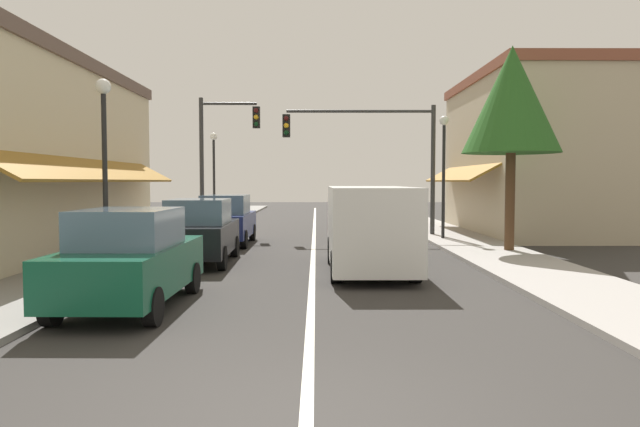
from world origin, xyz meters
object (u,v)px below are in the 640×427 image
Objects in this scene: parked_car_nearest_left at (130,259)px; traffic_signal_left_corner at (220,146)px; parked_car_third_left at (226,220)px; tree_right_near at (512,100)px; street_lamp_left_far at (214,163)px; street_lamp_left_near at (104,143)px; van_in_lane at (369,226)px; street_lamp_right_mid at (444,157)px; traffic_signal_mast_arm at (378,145)px; parked_car_second_left at (200,231)px.

parked_car_nearest_left is 14.95m from traffic_signal_left_corner.
tree_right_near is (9.24, -2.74, 3.86)m from parked_car_third_left.
parked_car_third_left is 8.38m from street_lamp_left_far.
parked_car_third_left is at bearing 75.18° from street_lamp_left_near.
street_lamp_left_far reaches higher than van_in_lane.
parked_car_nearest_left is at bearing -86.94° from traffic_signal_left_corner.
tree_right_near is at bearing -16.79° from parked_car_third_left.
tree_right_near reaches higher than van_in_lane.
parked_car_nearest_left and parked_car_third_left have the same top height.
street_lamp_right_mid is at bearing 107.97° from tree_right_near.
van_in_lane is at bearing -114.97° from street_lamp_right_mid.
street_lamp_left_far is (-0.92, 3.71, -0.65)m from traffic_signal_left_corner.
street_lamp_left_far is 15.38m from tree_right_near.
traffic_signal_mast_arm is at bearing 82.68° from van_in_lane.
parked_car_nearest_left is 6.22m from van_in_lane.
traffic_signal_left_corner is at bearing 117.19° from van_in_lane.
traffic_signal_left_corner is 9.40m from street_lamp_right_mid.
traffic_signal_left_corner reaches higher than van_in_lane.
parked_car_third_left is at bearing 90.50° from parked_car_nearest_left.
street_lamp_right_mid reaches higher than van_in_lane.
traffic_signal_left_corner reaches higher than parked_car_nearest_left.
traffic_signal_mast_arm reaches higher than parked_car_nearest_left.
traffic_signal_mast_arm is 12.15m from street_lamp_left_near.
traffic_signal_mast_arm reaches higher than street_lamp_left_near.
parked_car_nearest_left is 12.72m from tree_right_near.
traffic_signal_mast_arm is at bearing 145.14° from street_lamp_right_mid.
street_lamp_right_mid is (9.81, 7.93, 0.01)m from street_lamp_left_near.
parked_car_nearest_left is at bearing -138.19° from van_in_lane.
parked_car_nearest_left is 1.00× the size of parked_car_second_left.
parked_car_third_left is (-0.02, 4.81, 0.00)m from parked_car_second_left.
parked_car_third_left is at bearing -172.32° from street_lamp_right_mid.
street_lamp_left_far is at bearing 96.74° from parked_car_second_left.
parked_car_nearest_left is at bearing -90.73° from parked_car_third_left.
parked_car_second_left is 4.79m from van_in_lane.
parked_car_second_left is 3.56m from street_lamp_left_near.
street_lamp_right_mid is (8.86, -3.07, -0.60)m from traffic_signal_left_corner.
traffic_signal_mast_arm is at bearing 67.29° from parked_car_nearest_left.
traffic_signal_mast_arm is (5.67, 7.50, 2.83)m from parked_car_second_left.
parked_car_second_left is 0.68× the size of traffic_signal_mast_arm.
parked_car_nearest_left is 10.49m from parked_car_third_left.
parked_car_second_left is at bearing -81.89° from street_lamp_left_far.
parked_car_second_left and parked_car_third_left have the same top height.
tree_right_near is at bearing -72.03° from street_lamp_right_mid.
street_lamp_right_mid is 4.31m from tree_right_near.
parked_car_nearest_left is at bearing -64.61° from street_lamp_left_near.
traffic_signal_left_corner is at bearing 167.40° from traffic_signal_mast_arm.
parked_car_third_left is at bearing -77.18° from street_lamp_left_far.
street_lamp_left_near is at bearing -175.51° from van_in_lane.
traffic_signal_left_corner is (-6.56, 1.47, 0.07)m from traffic_signal_mast_arm.
street_lamp_left_far is (0.02, 14.71, -0.03)m from street_lamp_left_near.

